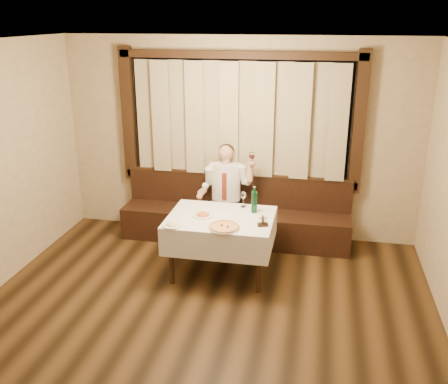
% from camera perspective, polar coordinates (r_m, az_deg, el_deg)
% --- Properties ---
extents(room, '(5.01, 6.01, 2.81)m').
position_cam_1_polar(room, '(5.08, -2.07, 1.86)').
color(room, black).
rests_on(room, ground).
extents(banquette, '(3.20, 0.61, 0.94)m').
position_cam_1_polar(banquette, '(7.10, 1.31, -3.06)').
color(banquette, black).
rests_on(banquette, ground).
extents(dining_table, '(1.27, 0.97, 0.76)m').
position_cam_1_polar(dining_table, '(6.04, -0.37, -3.75)').
color(dining_table, black).
rests_on(dining_table, ground).
extents(pizza, '(0.37, 0.37, 0.04)m').
position_cam_1_polar(pizza, '(5.67, 0.02, -4.02)').
color(pizza, white).
rests_on(pizza, dining_table).
extents(pasta_red, '(0.25, 0.25, 0.09)m').
position_cam_1_polar(pasta_red, '(6.01, -2.43, -2.46)').
color(pasta_red, white).
rests_on(pasta_red, dining_table).
extents(pasta_cream, '(0.24, 0.24, 0.08)m').
position_cam_1_polar(pasta_cream, '(5.76, -5.92, -3.55)').
color(pasta_cream, white).
rests_on(pasta_cream, dining_table).
extents(green_bottle, '(0.07, 0.07, 0.33)m').
position_cam_1_polar(green_bottle, '(6.09, 3.47, -1.07)').
color(green_bottle, '#12552F').
rests_on(green_bottle, dining_table).
extents(table_wine_glass, '(0.08, 0.08, 0.20)m').
position_cam_1_polar(table_wine_glass, '(6.25, 2.22, -0.45)').
color(table_wine_glass, white).
rests_on(table_wine_glass, dining_table).
extents(cruet_caddy, '(0.13, 0.09, 0.12)m').
position_cam_1_polar(cruet_caddy, '(5.74, 4.45, -3.50)').
color(cruet_caddy, black).
rests_on(cruet_caddy, dining_table).
extents(seated_man, '(0.76, 0.56, 1.39)m').
position_cam_1_polar(seated_man, '(6.86, 0.17, 0.59)').
color(seated_man, black).
rests_on(seated_man, ground).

